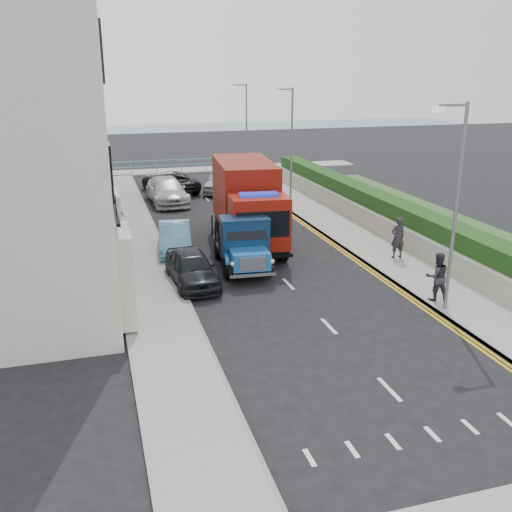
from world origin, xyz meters
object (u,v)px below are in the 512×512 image
object	(u,v)px
parked_car_front	(191,268)
red_lorry	(247,201)
lamp_mid	(290,141)
pedestrian_east_near	(398,238)
lamp_far	(245,126)
bedford_lorry	(244,247)
lamp_near	(454,198)

from	to	relation	value
parked_car_front	red_lorry	bearing A→B (deg)	50.11
lamp_mid	parked_car_front	xyz separation A→B (m)	(-7.78, -10.95, -3.32)
pedestrian_east_near	red_lorry	bearing A→B (deg)	-41.35
lamp_far	bedford_lorry	distance (m)	20.96
lamp_far	parked_car_front	distance (m)	22.60
lamp_far	bedford_lorry	xyz separation A→B (m)	(-5.44, -20.02, -2.94)
lamp_near	pedestrian_east_near	size ratio (longest dim) A/B	3.84
lamp_far	parked_car_front	world-z (taller)	lamp_far
bedford_lorry	pedestrian_east_near	bearing A→B (deg)	0.33
bedford_lorry	red_lorry	bearing A→B (deg)	77.21
lamp_near	lamp_far	bearing A→B (deg)	90.00
red_lorry	parked_car_front	distance (m)	6.09
lamp_near	bedford_lorry	bearing A→B (deg)	132.30
lamp_near	lamp_mid	distance (m)	16.00
red_lorry	lamp_far	bearing A→B (deg)	81.01
lamp_far	parked_car_front	bearing A→B (deg)	-110.36
lamp_far	lamp_mid	bearing A→B (deg)	-90.00
lamp_near	lamp_far	size ratio (longest dim) A/B	1.00
lamp_near	parked_car_front	distance (m)	9.85
lamp_near	parked_car_front	xyz separation A→B (m)	(-7.78, 5.05, -3.32)
lamp_far	pedestrian_east_near	bearing A→B (deg)	-86.32
lamp_mid	lamp_far	distance (m)	10.00
red_lorry	pedestrian_east_near	world-z (taller)	red_lorry
red_lorry	parked_car_front	size ratio (longest dim) A/B	1.90
lamp_near	pedestrian_east_near	xyz separation A→B (m)	(1.32, 5.48, -2.97)
lamp_mid	red_lorry	size ratio (longest dim) A/B	0.93
lamp_mid	bedford_lorry	world-z (taller)	lamp_mid
lamp_far	red_lorry	bearing A→B (deg)	-104.68
pedestrian_east_near	lamp_near	bearing A→B (deg)	73.02
lamp_far	bedford_lorry	world-z (taller)	lamp_far
bedford_lorry	lamp_near	bearing A→B (deg)	-43.14
lamp_far	bedford_lorry	bearing A→B (deg)	-105.19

